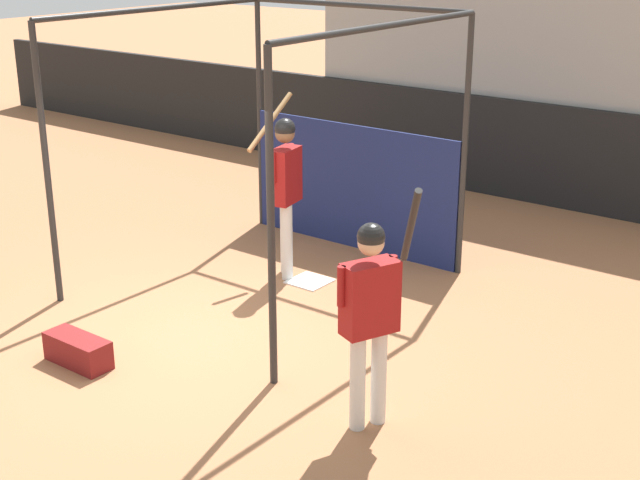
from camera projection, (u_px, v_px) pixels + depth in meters
The scene contains 8 objects.
ground_plane at pixel (196, 337), 9.00m from camera, with size 60.00×60.00×0.00m, color #9E6642.
outfield_wall at pixel (493, 147), 13.57m from camera, with size 24.00×0.12×1.50m.
bleacher_section at pixel (554, 63), 14.77m from camera, with size 6.50×4.00×3.58m.
batting_cage at pixel (324, 155), 10.67m from camera, with size 3.17×3.50×3.07m.
home_plate at pixel (310, 281), 10.40m from camera, with size 0.44×0.44×0.02m.
player_batter at pixel (285, 181), 10.22m from camera, with size 0.57×0.86×2.07m.
player_waiting at pixel (371, 306), 7.08m from camera, with size 0.55×0.82×2.07m.
equipment_bag at pixel (78, 350), 8.41m from camera, with size 0.70×0.28×0.28m.
Camera 1 is at (5.94, -5.73, 3.93)m, focal length 50.00 mm.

